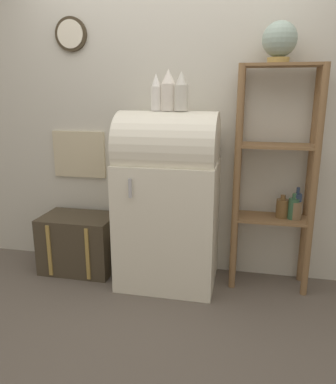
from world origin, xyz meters
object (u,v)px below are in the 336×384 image
at_px(vase_left, 156,93).
at_px(suitcase_trunk, 79,243).
at_px(globe, 280,41).
at_px(vase_center, 169,91).
at_px(vase_right, 181,93).
at_px(refrigerator, 168,199).

bearing_deg(vase_left, suitcase_trunk, 175.92).
bearing_deg(globe, vase_center, -172.63).
height_order(globe, vase_center, globe).
height_order(globe, vase_right, globe).
xyz_separation_m(refrigerator, vase_center, (0.00, 0.01, 0.81)).
relative_size(globe, vase_right, 1.00).
relative_size(suitcase_trunk, vase_left, 2.31).
bearing_deg(suitcase_trunk, vase_left, -4.08).
distance_m(vase_center, vase_right, 0.10).
distance_m(refrigerator, vase_center, 0.81).
bearing_deg(globe, suitcase_trunk, -177.50).
xyz_separation_m(refrigerator, suitcase_trunk, (-0.80, 0.04, -0.46)).
bearing_deg(vase_center, vase_left, -167.18).
bearing_deg(vase_right, suitcase_trunk, 176.51).
height_order(vase_center, vase_right, vase_center).
xyz_separation_m(suitcase_trunk, globe, (1.56, 0.07, 1.61)).
xyz_separation_m(globe, vase_left, (-0.85, -0.12, -0.35)).
bearing_deg(suitcase_trunk, vase_right, -3.49).
bearing_deg(refrigerator, suitcase_trunk, 176.96).
distance_m(suitcase_trunk, vase_left, 1.44).
xyz_separation_m(refrigerator, vase_left, (-0.09, -0.01, 0.80)).
distance_m(vase_left, vase_center, 0.09).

